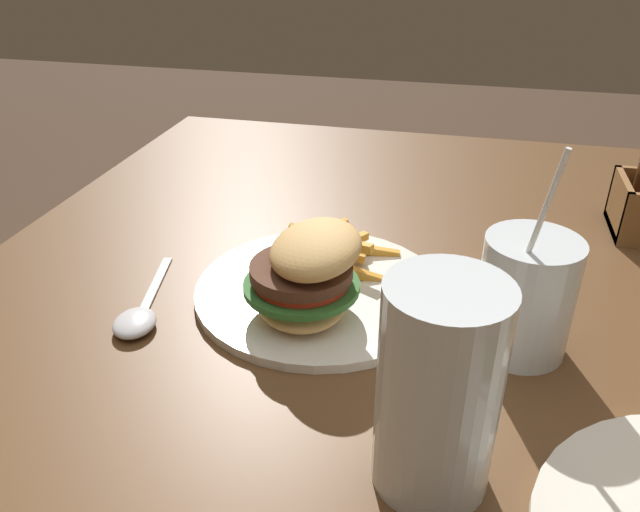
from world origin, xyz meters
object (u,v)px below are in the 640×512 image
(beer_glass, at_px, (437,397))
(juice_glass, at_px, (525,300))
(spoon, at_px, (137,319))
(meal_plate_near, at_px, (314,279))

(beer_glass, distance_m, juice_glass, 0.19)
(spoon, bearing_deg, meal_plate_near, 102.50)
(meal_plate_near, xyz_separation_m, beer_glass, (0.20, 0.14, 0.04))
(meal_plate_near, relative_size, beer_glass, 1.65)
(meal_plate_near, relative_size, spoon, 1.60)
(juice_glass, bearing_deg, beer_glass, -21.40)
(juice_glass, bearing_deg, spoon, -82.07)
(juice_glass, bearing_deg, meal_plate_near, -96.96)
(spoon, bearing_deg, beer_glass, 55.18)
(meal_plate_near, distance_m, spoon, 0.18)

